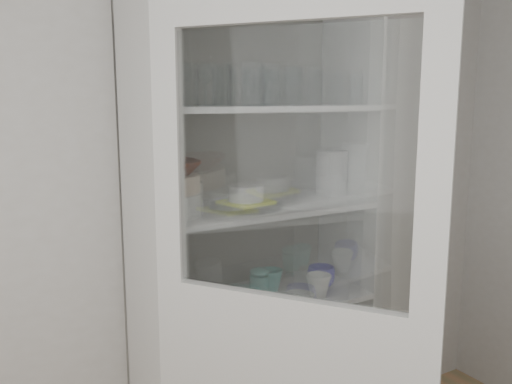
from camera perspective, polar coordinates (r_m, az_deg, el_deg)
wall_back at (r=2.32m, az=-7.07°, el=0.12°), size 3.60×0.02×2.60m
pantry_cabinet at (r=2.36m, az=-0.77°, el=-8.70°), size 1.00×0.45×2.10m
cupboard_door at (r=1.76m, az=3.20°, el=-17.89°), size 0.56×0.75×2.00m
tumbler_0 at (r=1.91m, az=-9.24°, el=11.13°), size 0.09×0.09×0.15m
tumbler_1 at (r=1.98m, az=-3.54°, el=11.15°), size 0.10×0.10×0.15m
tumbler_2 at (r=2.02m, az=1.50°, el=11.17°), size 0.08×0.08×0.15m
tumbler_3 at (r=1.99m, az=-0.39°, el=11.26°), size 0.08×0.08×0.16m
tumbler_4 at (r=2.05m, az=1.11°, el=10.78°), size 0.07×0.07×0.12m
tumbler_5 at (r=2.20m, az=6.05°, el=10.94°), size 0.09×0.09×0.15m
tumbler_6 at (r=2.32m, az=10.45°, el=10.52°), size 0.07×0.07×0.13m
tumbler_7 at (r=2.02m, az=-7.20°, el=11.10°), size 0.10×0.10×0.15m
tumbler_8 at (r=2.12m, az=-3.06°, el=11.07°), size 0.10×0.10×0.15m
tumbler_9 at (r=2.19m, az=0.64°, el=10.98°), size 0.09×0.09×0.14m
tumbler_10 at (r=2.23m, az=2.21°, el=10.87°), size 0.09×0.09×0.14m
tumbler_11 at (r=2.24m, az=3.98°, el=11.03°), size 0.09×0.09×0.15m
goblet_0 at (r=2.15m, az=-9.31°, el=11.03°), size 0.07×0.07×0.16m
goblet_1 at (r=2.19m, az=-5.37°, el=11.42°), size 0.08×0.08×0.18m
goblet_2 at (r=2.31m, az=0.97°, el=11.08°), size 0.07×0.07×0.16m
goblet_3 at (r=2.37m, az=3.86°, el=11.32°), size 0.08×0.08×0.18m
plate_stack_front at (r=2.03m, az=-8.89°, el=-1.27°), size 0.23×0.23×0.08m
plate_stack_back at (r=2.19m, az=-8.55°, el=-0.26°), size 0.23×0.23×0.10m
cream_bowl at (r=2.02m, az=-8.95°, el=0.84°), size 0.28×0.28×0.07m
terracotta_bowl at (r=2.01m, az=-9.00°, el=2.55°), size 0.25×0.25×0.05m
glass_platter at (r=2.15m, az=-1.05°, el=-1.44°), size 0.30×0.30×0.02m
yellow_trivet at (r=2.15m, az=-1.05°, el=-1.07°), size 0.20×0.20×0.01m
white_ramekin at (r=2.14m, az=-1.06°, el=-0.09°), size 0.16×0.16×0.06m
grey_bowl_stack at (r=2.46m, az=7.97°, el=2.06°), size 0.14×0.14×0.20m
mug_blue at (r=2.44m, az=6.88°, el=-8.87°), size 0.15×0.15×0.10m
mug_teal at (r=2.39m, az=1.61°, el=-9.24°), size 0.11×0.11×0.09m
mug_white at (r=2.33m, az=6.60°, el=-9.77°), size 0.14×0.14×0.10m
teal_jar at (r=2.35m, az=0.37°, el=-9.55°), size 0.08×0.08×0.10m
measuring_cups at (r=2.21m, az=-0.60°, el=-11.61°), size 0.11×0.11×0.04m
white_canister at (r=2.20m, az=-8.47°, el=-10.69°), size 0.13×0.13×0.13m
tin_box at (r=2.57m, az=4.07°, el=-18.07°), size 0.23×0.20×0.06m
tumbler_12 at (r=2.27m, az=5.49°, el=11.03°), size 0.08×0.08×0.16m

